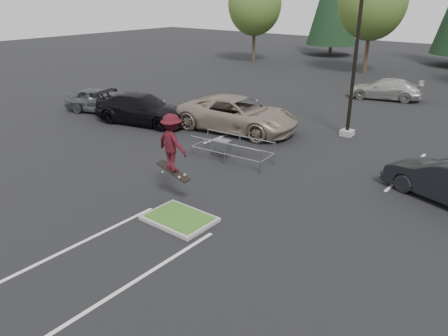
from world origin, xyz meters
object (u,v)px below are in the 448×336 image
Objects in this scene: decid_b at (373,3)px; cart_corral at (225,145)px; light_pole at (357,45)px; car_far_silver at (386,89)px; skateboarder at (172,143)px; car_l_grey at (100,100)px; car_l_black at (142,109)px; car_l_tan at (237,114)px; decid_a at (255,6)px.

decid_b reaches higher than cart_corral.
car_far_silver is (-1.40, 9.50, -3.86)m from light_pole.
cart_corral is 4.81m from skateboarder.
cart_corral is at bearing -19.94° from car_far_silver.
skateboarder is (1.20, -4.40, 1.52)m from cart_corral.
car_l_black is at bearing -109.40° from car_l_grey.
car_l_tan is at bearing -96.10° from car_l_grey.
car_l_black reaches higher than cart_corral.
decid_a is 1.85× the size of car_far_silver.
light_pole is 1.79× the size of car_l_black.
light_pole is 10.35m from car_far_silver.
car_l_tan is at bearing -57.13° from decid_a.
decid_b is at bearing 109.35° from light_pole.
car_l_black is (-5.16, -2.13, -0.08)m from car_l_tan.
light_pole is at bearing -6.24° from car_far_silver.
decid_b is 25.96m from cart_corral.
decid_a reaches higher than cart_corral.
car_l_black reaches higher than car_l_grey.
decid_a reaches higher than skateboarder.
car_l_grey is at bearing 96.33° from car_l_tan.
skateboarder is at bearing -79.12° from cart_corral.
decid_a is 12.02m from decid_b.
skateboarder reaches higher than car_far_silver.
skateboarder is at bearing -80.75° from decid_b.
car_far_silver is at bearing -26.50° from decid_a.
skateboarder is 0.36× the size of car_l_tan.
car_l_black reaches higher than car_far_silver.
decid_b is at bearing -2.93° from car_l_tan.
skateboarder is at bearing -135.40° from car_l_grey.
light_pole is 4.36× the size of skateboarder.
car_l_tan is 1.49× the size of car_l_grey.
car_l_tan is at bearing -30.84° from car_far_silver.
decid_b is 2.62× the size of cart_corral.
cart_corral is 0.56× the size of car_l_tan.
decid_a is at bearing -54.08° from skateboarder.
decid_b reaches higher than decid_a.
light_pole is 1.55× the size of car_l_tan.
car_l_grey is at bearing -55.60° from car_far_silver.
light_pole is at bearing -67.09° from car_l_tan.
decid_a is (-18.51, 18.03, 1.02)m from light_pole.
car_l_grey is at bearing 167.42° from cart_corral.
light_pole is at bearing -77.22° from car_l_black.
car_far_silver is (8.76, 14.50, -0.12)m from car_l_black.
light_pole is 19.70m from decid_b.
cart_corral is 1.58× the size of skateboarder.
car_far_silver is at bearing -44.55° from car_l_black.
cart_corral is 0.84× the size of car_l_grey.
car_l_black is at bearing 105.46° from car_l_tan.
light_pole is 25.86m from decid_a.
decid_b is 30.17m from skateboarder.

